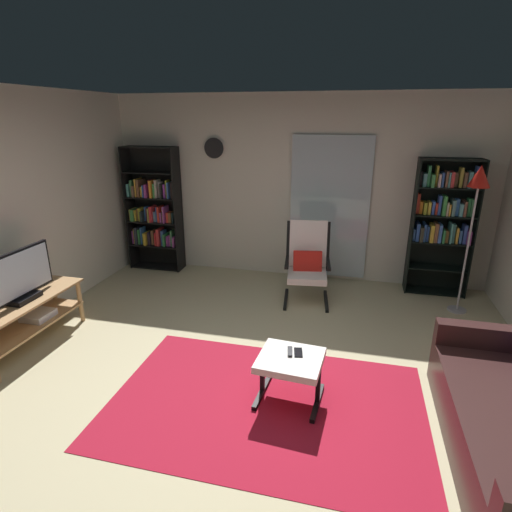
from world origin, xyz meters
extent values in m
plane|color=#BFB38A|center=(0.00, 0.00, 0.00)|extent=(7.02, 7.02, 0.00)
cube|color=beige|center=(0.00, 2.90, 1.30)|extent=(5.60, 0.06, 2.60)
cube|color=silver|center=(0.49, 2.83, 1.05)|extent=(1.10, 0.01, 2.00)
cube|color=maroon|center=(0.24, -0.15, 0.00)|extent=(2.60, 1.70, 0.01)
cube|color=tan|center=(-2.34, 0.18, 0.51)|extent=(0.44, 1.32, 0.02)
cube|color=tan|center=(-2.34, 0.18, 0.24)|extent=(0.40, 1.26, 0.02)
cylinder|color=tan|center=(-2.17, 0.79, 0.25)|extent=(0.05, 0.05, 0.50)
cylinder|color=tan|center=(-2.51, 0.79, 0.25)|extent=(0.05, 0.05, 0.50)
cube|color=silver|center=(-2.34, 0.32, 0.28)|extent=(0.26, 0.28, 0.07)
cube|color=black|center=(-2.34, 0.18, 0.55)|extent=(0.20, 0.32, 0.05)
cube|color=black|center=(-2.34, 0.18, 0.81)|extent=(0.04, 0.83, 0.47)
cube|color=silver|center=(-2.32, 0.18, 0.81)|extent=(0.01, 0.78, 0.43)
cube|color=black|center=(-2.54, 2.66, 0.94)|extent=(0.02, 0.30, 1.87)
cube|color=black|center=(-1.73, 2.66, 0.94)|extent=(0.02, 0.30, 1.87)
cube|color=black|center=(-2.13, 2.80, 0.94)|extent=(0.82, 0.02, 1.87)
cube|color=black|center=(-2.13, 2.66, 0.02)|extent=(0.79, 0.28, 0.02)
cube|color=black|center=(-2.13, 2.66, 0.37)|extent=(0.79, 0.28, 0.02)
cube|color=black|center=(-2.13, 2.66, 0.75)|extent=(0.79, 0.28, 0.02)
cube|color=black|center=(-2.13, 2.66, 1.12)|extent=(0.79, 0.28, 0.02)
cube|color=black|center=(-2.13, 2.66, 1.50)|extent=(0.79, 0.28, 0.02)
cube|color=black|center=(-2.13, 2.66, 1.85)|extent=(0.79, 0.28, 0.02)
cube|color=#8A378F|center=(-2.50, 2.65, 0.48)|extent=(0.03, 0.13, 0.20)
cube|color=gold|center=(-2.47, 2.67, 0.50)|extent=(0.02, 0.18, 0.24)
cube|color=#232631|center=(-2.43, 2.66, 0.51)|extent=(0.04, 0.21, 0.27)
cube|color=#378A40|center=(-2.39, 2.65, 0.50)|extent=(0.03, 0.14, 0.23)
cube|color=#3369B4|center=(-2.36, 2.68, 0.51)|extent=(0.02, 0.15, 0.26)
cube|color=#3F7A52|center=(-2.32, 2.67, 0.47)|extent=(0.04, 0.15, 0.18)
cube|color=gold|center=(-2.28, 2.65, 0.48)|extent=(0.04, 0.21, 0.19)
cube|color=#231C2A|center=(-2.23, 2.65, 0.48)|extent=(0.04, 0.12, 0.20)
cube|color=brown|center=(-2.18, 2.68, 0.49)|extent=(0.04, 0.13, 0.22)
cube|color=brown|center=(-2.13, 2.67, 0.47)|extent=(0.03, 0.14, 0.17)
cube|color=red|center=(-2.11, 2.67, 0.48)|extent=(0.02, 0.22, 0.21)
cube|color=red|center=(-2.06, 2.66, 0.51)|extent=(0.04, 0.22, 0.26)
cube|color=#3760A3|center=(-2.01, 2.67, 0.50)|extent=(0.04, 0.14, 0.23)
cube|color=#2F843F|center=(-1.96, 2.65, 0.48)|extent=(0.03, 0.19, 0.19)
cube|color=#883484|center=(-1.92, 2.64, 0.46)|extent=(0.04, 0.11, 0.16)
cube|color=#954383|center=(-1.88, 2.67, 0.47)|extent=(0.02, 0.14, 0.18)
cube|color=#3D7F4B|center=(-1.85, 2.67, 0.51)|extent=(0.03, 0.16, 0.25)
cube|color=#A04290|center=(-1.81, 2.67, 0.46)|extent=(0.03, 0.21, 0.16)
cube|color=#9E9B3E|center=(-2.50, 2.67, 0.84)|extent=(0.02, 0.20, 0.18)
cube|color=#3E8B44|center=(-2.46, 2.65, 0.84)|extent=(0.04, 0.23, 0.17)
cube|color=gold|center=(-2.42, 2.67, 0.84)|extent=(0.02, 0.18, 0.17)
cube|color=brown|center=(-2.38, 2.67, 0.85)|extent=(0.02, 0.17, 0.19)
cube|color=#A59928|center=(-2.34, 2.65, 0.86)|extent=(0.04, 0.14, 0.20)
cube|color=#232D2C|center=(-2.30, 2.65, 0.83)|extent=(0.03, 0.22, 0.16)
cube|color=#3263B2|center=(-2.26, 2.67, 0.86)|extent=(0.04, 0.10, 0.22)
cube|color=#2F182E|center=(-2.22, 2.65, 0.86)|extent=(0.03, 0.15, 0.21)
cube|color=olive|center=(-2.18, 2.64, 0.86)|extent=(0.02, 0.21, 0.21)
cube|color=red|center=(-2.14, 2.64, 0.88)|extent=(0.04, 0.19, 0.24)
cube|color=#588EA5|center=(-2.10, 2.67, 0.83)|extent=(0.04, 0.15, 0.16)
cube|color=#2958AB|center=(-2.07, 2.66, 0.87)|extent=(0.03, 0.13, 0.22)
cube|color=red|center=(-2.02, 2.66, 0.88)|extent=(0.03, 0.20, 0.24)
cube|color=#92488A|center=(-1.99, 2.65, 0.83)|extent=(0.03, 0.17, 0.16)
cube|color=gold|center=(-1.96, 2.64, 0.86)|extent=(0.02, 0.12, 0.20)
cube|color=#974496|center=(-1.93, 2.64, 0.88)|extent=(0.02, 0.19, 0.25)
cube|color=red|center=(-1.89, 2.65, 0.83)|extent=(0.04, 0.13, 0.16)
cube|color=brown|center=(-1.85, 2.67, 0.83)|extent=(0.04, 0.19, 0.15)
cube|color=#192C2E|center=(-1.81, 2.66, 0.84)|extent=(0.02, 0.15, 0.16)
cube|color=teal|center=(-2.49, 2.66, 1.22)|extent=(0.04, 0.19, 0.19)
cube|color=#3D7D4A|center=(-2.45, 2.66, 1.25)|extent=(0.04, 0.16, 0.25)
cube|color=brown|center=(-2.40, 2.64, 1.21)|extent=(0.03, 0.21, 0.17)
cube|color=gold|center=(-2.36, 2.67, 1.26)|extent=(0.02, 0.21, 0.27)
cube|color=brown|center=(-2.32, 2.68, 1.26)|extent=(0.04, 0.23, 0.26)
cube|color=gold|center=(-2.28, 2.67, 1.21)|extent=(0.03, 0.19, 0.16)
cube|color=#3355B4|center=(-2.24, 2.66, 1.22)|extent=(0.02, 0.20, 0.18)
cube|color=#9D3D92|center=(-2.20, 2.65, 1.23)|extent=(0.04, 0.21, 0.20)
cube|color=red|center=(-2.15, 2.67, 1.26)|extent=(0.03, 0.15, 0.25)
cube|color=orange|center=(-2.11, 2.64, 1.26)|extent=(0.03, 0.20, 0.26)
cube|color=#379043|center=(-2.07, 2.67, 1.23)|extent=(0.03, 0.21, 0.21)
cube|color=beige|center=(-2.04, 2.65, 1.26)|extent=(0.03, 0.16, 0.26)
cube|color=beige|center=(-1.99, 2.66, 1.25)|extent=(0.04, 0.10, 0.23)
cube|color=black|center=(-1.95, 2.64, 1.24)|extent=(0.02, 0.22, 0.22)
cube|color=purple|center=(-1.91, 2.67, 1.23)|extent=(0.03, 0.18, 0.21)
cube|color=#989C27|center=(-1.87, 2.65, 1.26)|extent=(0.03, 0.12, 0.26)
cube|color=#3767AE|center=(-1.84, 2.67, 1.25)|extent=(0.02, 0.23, 0.24)
cube|color=black|center=(-1.79, 2.67, 1.25)|extent=(0.04, 0.16, 0.24)
cube|color=black|center=(1.59, 2.66, 0.90)|extent=(0.02, 0.30, 1.79)
cube|color=black|center=(2.34, 2.66, 0.90)|extent=(0.02, 0.30, 1.79)
cube|color=black|center=(1.97, 2.80, 0.90)|extent=(0.77, 0.02, 1.79)
cube|color=black|center=(1.97, 2.66, 0.02)|extent=(0.73, 0.28, 0.02)
cube|color=black|center=(1.97, 2.66, 0.36)|extent=(0.73, 0.28, 0.02)
cube|color=black|center=(1.97, 2.66, 0.72)|extent=(0.73, 0.28, 0.02)
cube|color=black|center=(1.97, 2.66, 1.08)|extent=(0.73, 0.28, 0.02)
cube|color=black|center=(1.97, 2.66, 1.44)|extent=(0.73, 0.28, 0.02)
cube|color=black|center=(1.97, 2.66, 1.78)|extent=(0.73, 0.28, 0.02)
cube|color=#3A6DB5|center=(1.63, 2.65, 0.80)|extent=(0.03, 0.14, 0.16)
cube|color=#2D58AA|center=(1.67, 2.68, 0.84)|extent=(0.04, 0.23, 0.24)
cube|color=#2F2F24|center=(1.72, 2.65, 0.82)|extent=(0.04, 0.23, 0.20)
cube|color=#325CA2|center=(1.75, 2.68, 0.84)|extent=(0.03, 0.24, 0.23)
cube|color=#315AB0|center=(1.80, 2.65, 0.83)|extent=(0.03, 0.11, 0.20)
cube|color=gold|center=(1.84, 2.64, 0.84)|extent=(0.04, 0.21, 0.23)
cube|color=brown|center=(1.89, 2.64, 0.85)|extent=(0.04, 0.20, 0.25)
cube|color=#3E6AB9|center=(1.94, 2.65, 0.85)|extent=(0.04, 0.21, 0.24)
cube|color=#33904D|center=(1.98, 2.66, 0.81)|extent=(0.03, 0.24, 0.18)
cube|color=brown|center=(2.03, 2.67, 0.81)|extent=(0.04, 0.19, 0.16)
cube|color=teal|center=(2.07, 2.66, 0.86)|extent=(0.02, 0.23, 0.26)
cube|color=teal|center=(2.11, 2.65, 0.85)|extent=(0.02, 0.12, 0.25)
cube|color=gold|center=(2.15, 2.67, 0.83)|extent=(0.03, 0.20, 0.20)
cube|color=#3C6DB0|center=(2.19, 2.67, 0.81)|extent=(0.03, 0.16, 0.17)
cube|color=#3955A9|center=(2.24, 2.67, 0.85)|extent=(0.04, 0.18, 0.24)
cube|color=#8F3B88|center=(2.29, 2.64, 0.81)|extent=(0.04, 0.20, 0.18)
cube|color=red|center=(1.63, 2.67, 1.21)|extent=(0.04, 0.10, 0.26)
cube|color=orange|center=(1.68, 2.67, 1.17)|extent=(0.04, 0.10, 0.16)
cube|color=#939F2A|center=(1.72, 2.67, 1.16)|extent=(0.04, 0.18, 0.16)
cube|color=gold|center=(1.77, 2.66, 1.17)|extent=(0.03, 0.16, 0.16)
cube|color=#3558B5|center=(1.82, 2.66, 1.17)|extent=(0.03, 0.13, 0.17)
cube|color=red|center=(1.86, 2.65, 1.16)|extent=(0.03, 0.11, 0.15)
cube|color=#3457B5|center=(1.89, 2.66, 1.21)|extent=(0.03, 0.12, 0.25)
cube|color=#3A8F41|center=(1.94, 2.65, 1.21)|extent=(0.04, 0.19, 0.25)
cube|color=beige|center=(1.98, 2.64, 1.17)|extent=(0.02, 0.19, 0.17)
cube|color=gold|center=(2.01, 2.65, 1.16)|extent=(0.02, 0.21, 0.15)
cube|color=slate|center=(2.05, 2.68, 1.19)|extent=(0.04, 0.22, 0.20)
cube|color=#366CB4|center=(2.10, 2.65, 1.19)|extent=(0.04, 0.11, 0.21)
cube|color=#5A9CA1|center=(2.14, 2.67, 1.17)|extent=(0.04, 0.23, 0.16)
cube|color=brown|center=(2.19, 2.66, 1.18)|extent=(0.03, 0.22, 0.19)
cube|color=#2E8547|center=(2.23, 2.65, 1.20)|extent=(0.03, 0.11, 0.23)
cube|color=#357A47|center=(2.27, 2.66, 1.19)|extent=(0.03, 0.12, 0.22)
cube|color=#222327|center=(1.63, 2.68, 1.53)|extent=(0.03, 0.14, 0.18)
cube|color=#589C9F|center=(1.67, 2.66, 1.52)|extent=(0.04, 0.15, 0.16)
cube|color=#2F804B|center=(1.72, 2.67, 1.57)|extent=(0.03, 0.17, 0.26)
cube|color=#3A8143|center=(1.76, 2.64, 1.52)|extent=(0.04, 0.24, 0.16)
cube|color=#A5902A|center=(1.81, 2.66, 1.57)|extent=(0.02, 0.14, 0.26)
cube|color=beige|center=(1.84, 2.64, 1.52)|extent=(0.03, 0.20, 0.16)
cube|color=#3B66B5|center=(1.88, 2.65, 1.53)|extent=(0.03, 0.16, 0.18)
cube|color=brown|center=(1.92, 2.64, 1.54)|extent=(0.03, 0.19, 0.20)
cube|color=#539D9B|center=(1.95, 2.66, 1.54)|extent=(0.02, 0.22, 0.19)
cube|color=#C73739|center=(1.99, 2.65, 1.54)|extent=(0.04, 0.19, 0.19)
cube|color=brown|center=(2.04, 2.68, 1.53)|extent=(0.04, 0.10, 0.18)
cube|color=#A49C3B|center=(2.09, 2.68, 1.56)|extent=(0.04, 0.14, 0.24)
cube|color=brown|center=(2.14, 2.66, 1.54)|extent=(0.04, 0.14, 0.19)
cube|color=teal|center=(2.19, 2.66, 1.54)|extent=(0.04, 0.19, 0.20)
cube|color=brown|center=(2.23, 2.66, 1.53)|extent=(0.03, 0.19, 0.18)
cube|color=#3859AD|center=(2.27, 2.67, 1.58)|extent=(0.03, 0.12, 0.26)
cube|color=red|center=(2.30, 2.68, 1.55)|extent=(0.03, 0.23, 0.21)
cube|color=#331B1A|center=(2.07, 0.55, 0.50)|extent=(0.91, 0.14, 0.20)
cube|color=black|center=(0.57, 1.97, 0.02)|extent=(0.11, 0.60, 0.04)
cube|color=black|center=(0.54, 2.23, 0.68)|extent=(0.06, 0.18, 0.63)
cube|color=black|center=(0.57, 1.99, 0.54)|extent=(0.10, 0.52, 0.03)
cube|color=black|center=(0.06, 1.90, 0.02)|extent=(0.11, 0.60, 0.04)
cube|color=black|center=(0.03, 2.16, 0.68)|extent=(0.06, 0.18, 0.63)
cube|color=black|center=(0.06, 1.92, 0.54)|extent=(0.10, 0.52, 0.03)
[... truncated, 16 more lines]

